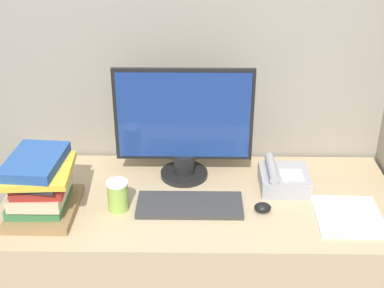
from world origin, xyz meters
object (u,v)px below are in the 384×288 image
at_px(monitor, 184,127).
at_px(book_stack, 40,186).
at_px(keyboard, 190,205).
at_px(coffee_cup, 118,195).
at_px(desk_telephone, 283,179).
at_px(mouse, 263,208).

distance_m(monitor, book_stack, 0.57).
relative_size(monitor, keyboard, 1.38).
xyz_separation_m(monitor, coffee_cup, (-0.23, -0.24, -0.16)).
distance_m(monitor, coffee_cup, 0.37).
xyz_separation_m(keyboard, desk_telephone, (0.36, 0.14, 0.03)).
height_order(keyboard, mouse, mouse).
distance_m(mouse, desk_telephone, 0.19).
relative_size(keyboard, book_stack, 1.32).
bearing_deg(keyboard, book_stack, -176.55).
bearing_deg(book_stack, keyboard, 3.45).
relative_size(keyboard, coffee_cup, 3.41).
height_order(book_stack, desk_telephone, book_stack).
bearing_deg(keyboard, mouse, -4.90).
distance_m(monitor, desk_telephone, 0.43).
bearing_deg(keyboard, monitor, 96.72).
bearing_deg(coffee_cup, mouse, -1.17).
xyz_separation_m(monitor, desk_telephone, (0.38, -0.09, -0.18)).
bearing_deg(desk_telephone, keyboard, -158.56).
height_order(mouse, book_stack, book_stack).
xyz_separation_m(mouse, desk_telephone, (0.09, 0.16, 0.02)).
bearing_deg(desk_telephone, coffee_cup, -166.13).
distance_m(mouse, coffee_cup, 0.52).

